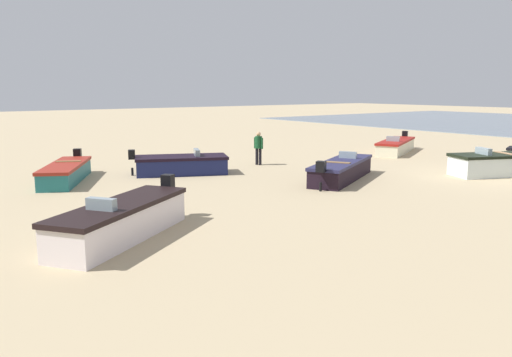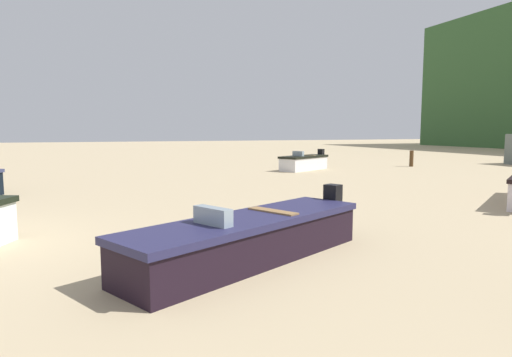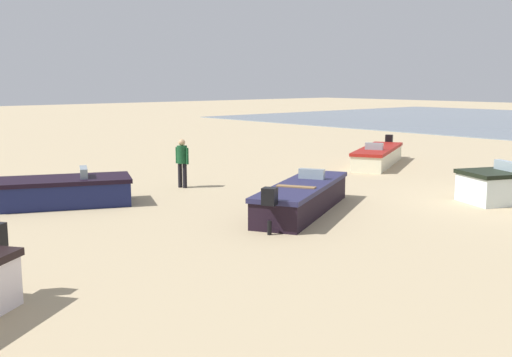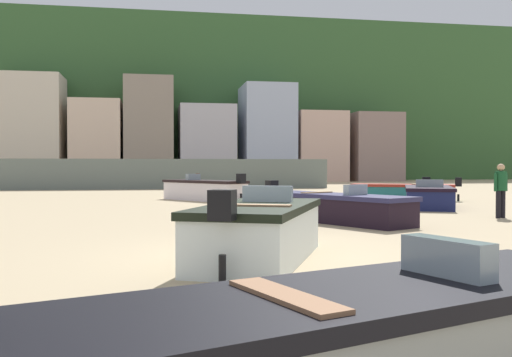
{
  "view_description": "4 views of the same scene",
  "coord_description": "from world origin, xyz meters",
  "px_view_note": "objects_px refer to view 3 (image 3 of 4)",
  "views": [
    {
      "loc": [
        -11.44,
        20.52,
        3.67
      ],
      "look_at": [
        2.6,
        10.16,
        0.59
      ],
      "focal_mm": 35.8,
      "sensor_mm": 36.0,
      "label": 1
    },
    {
      "loc": [
        10.07,
        3.06,
        2.28
      ],
      "look_at": [
        -1.84,
        7.38,
        0.88
      ],
      "focal_mm": 30.71,
      "sensor_mm": 36.0,
      "label": 2
    },
    {
      "loc": [
        -8.32,
        17.1,
        3.51
      ],
      "look_at": [
        2.13,
        7.95,
        1.28
      ],
      "focal_mm": 42.78,
      "sensor_mm": 36.0,
      "label": 3
    },
    {
      "loc": [
        -1.86,
        -9.83,
        1.56
      ],
      "look_at": [
        1.38,
        8.49,
        1.15
      ],
      "focal_mm": 40.35,
      "sensor_mm": 36.0,
      "label": 4
    }
  ],
  "objects_px": {
    "boat_navy_1": "(60,191)",
    "boat_black_3": "(303,197)",
    "beach_walker_foreground": "(182,159)",
    "boat_cream_8": "(378,156)"
  },
  "relations": [
    {
      "from": "boat_navy_1",
      "to": "boat_black_3",
      "type": "relative_size",
      "value": 0.84
    },
    {
      "from": "beach_walker_foreground",
      "to": "boat_cream_8",
      "type": "bearing_deg",
      "value": 68.54
    },
    {
      "from": "boat_cream_8",
      "to": "beach_walker_foreground",
      "type": "relative_size",
      "value": 3.18
    },
    {
      "from": "boat_black_3",
      "to": "boat_navy_1",
      "type": "bearing_deg",
      "value": -166.46
    },
    {
      "from": "boat_navy_1",
      "to": "beach_walker_foreground",
      "type": "distance_m",
      "value": 4.34
    },
    {
      "from": "boat_cream_8",
      "to": "beach_walker_foreground",
      "type": "xyz_separation_m",
      "value": [
        0.88,
        9.31,
        0.57
      ]
    },
    {
      "from": "boat_black_3",
      "to": "boat_cream_8",
      "type": "relative_size",
      "value": 0.98
    },
    {
      "from": "boat_cream_8",
      "to": "beach_walker_foreground",
      "type": "distance_m",
      "value": 9.36
    },
    {
      "from": "boat_navy_1",
      "to": "boat_black_3",
      "type": "xyz_separation_m",
      "value": [
        -5.19,
        -4.56,
        -0.0
      ]
    },
    {
      "from": "boat_black_3",
      "to": "boat_cream_8",
      "type": "distance_m",
      "value": 10.09
    }
  ]
}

